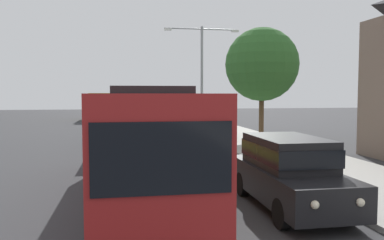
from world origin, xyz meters
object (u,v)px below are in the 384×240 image
(bus_fourth_in_line, at_px, (128,105))
(streetlamp_mid, at_px, (202,67))
(box_truck_oncoming, at_px, (100,105))
(roadside_tree, at_px, (262,65))
(bus_middle, at_px, (130,108))
(bus_second_in_line, at_px, (133,116))
(bus_lead, at_px, (144,139))
(white_suv, at_px, (288,170))

(bus_fourth_in_line, xyz_separation_m, streetlamp_mid, (5.40, -21.08, 3.41))
(box_truck_oncoming, bearing_deg, streetlamp_mid, -63.98)
(roadside_tree, bearing_deg, streetlamp_mid, 117.56)
(roadside_tree, bearing_deg, bus_fourth_in_line, 107.28)
(bus_middle, xyz_separation_m, roadside_tree, (8.26, -13.38, 3.25))
(bus_middle, bearing_deg, bus_second_in_line, -90.00)
(bus_middle, distance_m, bus_fourth_in_line, 13.19)
(bus_lead, relative_size, bus_fourth_in_line, 0.93)
(bus_second_in_line, height_order, box_truck_oncoming, bus_second_in_line)
(bus_second_in_line, distance_m, streetlamp_mid, 8.21)
(bus_second_in_line, bearing_deg, streetlamp_mid, 43.69)
(bus_second_in_line, bearing_deg, roadside_tree, -2.31)
(bus_second_in_line, height_order, streetlamp_mid, streetlamp_mid)
(bus_second_in_line, distance_m, bus_fourth_in_line, 26.24)
(white_suv, xyz_separation_m, roadside_tree, (4.57, 14.70, 3.91))
(bus_second_in_line, bearing_deg, bus_middle, 90.00)
(bus_second_in_line, xyz_separation_m, roadside_tree, (8.26, -0.33, 3.25))
(bus_lead, relative_size, bus_middle, 0.94)
(streetlamp_mid, relative_size, roadside_tree, 1.12)
(bus_lead, xyz_separation_m, bus_middle, (0.00, 26.08, 0.00))
(box_truck_oncoming, relative_size, streetlamp_mid, 1.05)
(roadside_tree, bearing_deg, bus_second_in_line, 177.69)
(bus_lead, relative_size, box_truck_oncoming, 1.31)
(bus_lead, xyz_separation_m, bus_second_in_line, (0.00, 13.03, 0.00))
(bus_lead, height_order, box_truck_oncoming, bus_lead)
(bus_fourth_in_line, xyz_separation_m, roadside_tree, (8.26, -26.57, 3.25))
(bus_middle, distance_m, roadside_tree, 16.06)
(bus_fourth_in_line, bearing_deg, bus_middle, -90.00)
(bus_second_in_line, relative_size, bus_fourth_in_line, 0.99)
(white_suv, xyz_separation_m, streetlamp_mid, (1.70, 20.19, 4.07))
(white_suv, distance_m, roadside_tree, 15.89)
(streetlamp_mid, xyz_separation_m, roadside_tree, (2.87, -5.49, -0.15))
(bus_second_in_line, height_order, bus_fourth_in_line, same)
(bus_fourth_in_line, relative_size, white_suv, 2.43)
(bus_second_in_line, height_order, bus_middle, same)
(bus_fourth_in_line, bearing_deg, box_truck_oncoming, -135.35)
(streetlamp_mid, bearing_deg, bus_second_in_line, -136.31)
(bus_second_in_line, bearing_deg, bus_fourth_in_line, 90.00)
(white_suv, relative_size, roadside_tree, 0.68)
(bus_lead, bearing_deg, white_suv, -28.54)
(bus_fourth_in_line, distance_m, streetlamp_mid, 22.03)
(white_suv, bearing_deg, bus_middle, 97.50)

